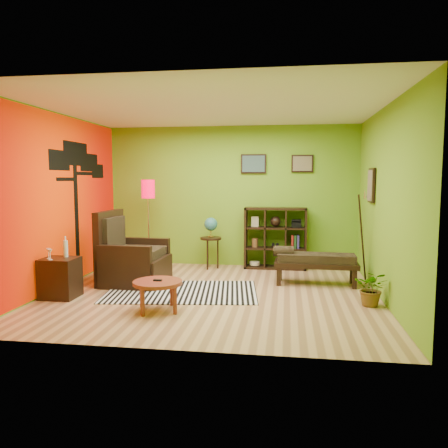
# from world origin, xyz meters

# --- Properties ---
(ground) EXTENTS (5.00, 5.00, 0.00)m
(ground) POSITION_xyz_m (0.00, 0.00, 0.00)
(ground) COLOR tan
(ground) RESTS_ON ground
(room_shell) EXTENTS (5.04, 4.54, 2.82)m
(room_shell) POSITION_xyz_m (-0.09, 0.01, 1.80)
(room_shell) COLOR #6AA31F
(room_shell) RESTS_ON ground
(zebra_rug) EXTENTS (2.47, 1.68, 0.01)m
(zebra_rug) POSITION_xyz_m (-0.49, 0.02, 0.01)
(zebra_rug) COLOR silver
(zebra_rug) RESTS_ON ground
(coffee_table) EXTENTS (0.66, 0.66, 0.42)m
(coffee_table) POSITION_xyz_m (-0.58, -0.96, 0.35)
(coffee_table) COLOR maroon
(coffee_table) RESTS_ON ground
(armchair) EXTENTS (1.06, 1.06, 1.22)m
(armchair) POSITION_xyz_m (-1.48, 0.47, 0.37)
(armchair) COLOR black
(armchair) RESTS_ON ground
(side_cabinet) EXTENTS (0.50, 0.46, 0.91)m
(side_cabinet) POSITION_xyz_m (-2.20, -0.54, 0.30)
(side_cabinet) COLOR black
(side_cabinet) RESTS_ON ground
(floor_lamp) EXTENTS (0.26, 0.26, 1.74)m
(floor_lamp) POSITION_xyz_m (-1.52, 1.61, 1.41)
(floor_lamp) COLOR silver
(floor_lamp) RESTS_ON ground
(globe_table) EXTENTS (0.41, 0.41, 1.00)m
(globe_table) POSITION_xyz_m (-0.35, 1.85, 0.76)
(globe_table) COLOR black
(globe_table) RESTS_ON ground
(cube_shelf) EXTENTS (1.20, 0.35, 1.20)m
(cube_shelf) POSITION_xyz_m (0.91, 2.03, 0.60)
(cube_shelf) COLOR black
(cube_shelf) RESTS_ON ground
(bench) EXTENTS (1.40, 0.53, 0.63)m
(bench) POSITION_xyz_m (1.57, 0.82, 0.40)
(bench) COLOR black
(bench) RESTS_ON ground
(potted_plant) EXTENTS (0.60, 0.63, 0.39)m
(potted_plant) POSITION_xyz_m (2.30, -0.33, 0.20)
(potted_plant) COLOR #26661E
(potted_plant) RESTS_ON ground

